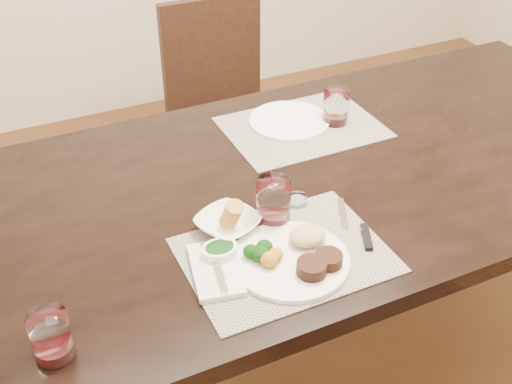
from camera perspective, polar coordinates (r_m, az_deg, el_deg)
name	(u,v)px	position (r m, az deg, el deg)	size (l,w,h in m)	color
ground_plane	(332,343)	(2.31, 6.74, -13.21)	(4.50, 4.50, 0.00)	#482617
dining_table	(348,186)	(1.86, 8.15, 0.52)	(2.00, 1.00, 0.75)	black
chair_far	(223,101)	(2.65, -2.94, 8.08)	(0.42, 0.42, 0.90)	black
placemat_near	(285,255)	(1.48, 2.58, -5.62)	(0.46, 0.34, 0.00)	gray
placemat_far	(302,127)	(1.96, 4.14, 5.75)	(0.46, 0.34, 0.00)	gray
dinner_plate	(296,256)	(1.45, 3.56, -5.70)	(0.27, 0.27, 0.05)	white
napkin_fork	(216,269)	(1.43, -3.61, -6.86)	(0.14, 0.20, 0.02)	white
steak_knife	(361,231)	(1.55, 9.28, -3.45)	(0.07, 0.21, 0.01)	silver
cracker_bowl	(228,223)	(1.54, -2.54, -2.77)	(0.19, 0.19, 0.06)	white
sauce_ramekin	(220,252)	(1.46, -3.25, -5.32)	(0.08, 0.13, 0.07)	white
wine_glass_near	(273,203)	(1.54, 1.56, -1.02)	(0.08, 0.08, 0.12)	silver
far_plate	(289,121)	(1.98, 2.96, 6.34)	(0.25, 0.25, 0.01)	white
wine_glass_far	(336,108)	(1.98, 7.10, 7.39)	(0.08, 0.08, 0.11)	silver
wine_glass_side	(52,338)	(1.30, -17.71, -12.28)	(0.08, 0.08, 0.10)	silver
salt_cellar	(297,201)	(1.63, 3.70, -0.76)	(0.05, 0.05, 0.02)	silver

